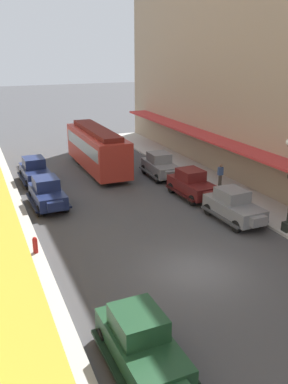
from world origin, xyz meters
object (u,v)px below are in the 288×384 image
at_px(parked_car_3, 160,165).
at_px(parked_car_5, 192,183).
at_px(parked_car_2, 47,192).
at_px(streetcar, 97,147).
at_px(parked_car_4, 35,170).
at_px(parked_car_1, 141,341).
at_px(pedestrian_2, 220,175).
at_px(fire_hydrant, 35,245).
at_px(parked_car_0, 234,205).

relative_size(parked_car_3, parked_car_5, 1.00).
relative_size(parked_car_2, parked_car_3, 1.00).
bearing_deg(parked_car_5, streetcar, 114.77).
xyz_separation_m(parked_car_5, streetcar, (-3.92, 8.49, 0.96)).
bearing_deg(parked_car_4, parked_car_1, -90.01).
bearing_deg(parked_car_1, parked_car_3, 63.35).
bearing_deg(parked_car_5, parked_car_2, 168.02).
height_order(parked_car_5, streetcar, streetcar).
bearing_deg(pedestrian_2, parked_car_4, 151.20).
height_order(parked_car_4, parked_car_5, same).
xyz_separation_m(fire_hydrant, pedestrian_2, (13.56, 5.11, 0.43)).
distance_m(parked_car_1, parked_car_4, 20.27).
distance_m(parked_car_0, parked_car_1, 12.67).
height_order(parked_car_4, fire_hydrant, parked_car_4).
height_order(parked_car_4, streetcar, streetcar).
distance_m(parked_car_0, parked_car_2, 11.33).
bearing_deg(parked_car_0, parked_car_4, 128.57).
xyz_separation_m(parked_car_2, parked_car_5, (9.14, -1.94, 0.00)).
distance_m(parked_car_0, streetcar, 13.61).
xyz_separation_m(parked_car_0, pedestrian_2, (2.44, 5.20, 0.05)).
relative_size(parked_car_4, streetcar, 0.45).
bearing_deg(fire_hydrant, parked_car_0, -0.47).
bearing_deg(parked_car_2, fire_hydrant, -105.64).
relative_size(streetcar, fire_hydrant, 11.71).
bearing_deg(parked_car_0, parked_car_3, 91.52).
distance_m(parked_car_3, fire_hydrant, 14.31).
bearing_deg(parked_car_4, fire_hydrant, -99.03).
height_order(parked_car_3, parked_car_5, same).
height_order(parked_car_1, parked_car_2, same).
relative_size(parked_car_2, streetcar, 0.45).
relative_size(parked_car_2, parked_car_5, 0.99).
bearing_deg(streetcar, parked_car_4, -165.91).
bearing_deg(parked_car_4, parked_car_2, -90.82).
height_order(streetcar, pedestrian_2, streetcar).
bearing_deg(fire_hydrant, parked_car_5, 21.76).
distance_m(parked_car_2, pedestrian_2, 11.86).
distance_m(parked_car_1, parked_car_2, 15.00).
height_order(parked_car_3, fire_hydrant, parked_car_3).
bearing_deg(parked_car_3, pedestrian_2, -57.29).
distance_m(parked_car_1, fire_hydrant, 8.91).
height_order(parked_car_0, fire_hydrant, parked_car_0).
bearing_deg(parked_car_1, parked_car_5, 55.25).
relative_size(parked_car_2, pedestrian_2, 2.62).
height_order(parked_car_2, parked_car_4, same).
xyz_separation_m(parked_car_0, parked_car_1, (-9.29, -8.62, 0.00)).
height_order(parked_car_0, parked_car_5, same).
bearing_deg(parked_car_0, fire_hydrant, 179.53).
xyz_separation_m(parked_car_3, pedestrian_2, (2.69, -4.19, 0.05)).
distance_m(parked_car_0, parked_car_5, 4.45).
bearing_deg(parked_car_5, parked_car_3, 90.31).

